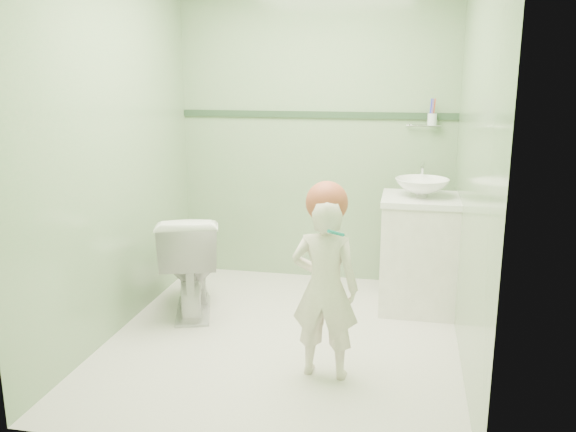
# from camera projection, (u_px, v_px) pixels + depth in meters

# --- Properties ---
(ground) EXTENTS (2.50, 2.50, 0.00)m
(ground) POSITION_uv_depth(u_px,v_px,m) (283.00, 338.00, 3.86)
(ground) COLOR silver
(ground) RESTS_ON ground
(room_shell) EXTENTS (2.50, 2.54, 2.40)m
(room_shell) POSITION_uv_depth(u_px,v_px,m) (283.00, 154.00, 3.58)
(room_shell) COLOR #83AE7C
(room_shell) RESTS_ON ground
(trim_stripe) EXTENTS (2.20, 0.02, 0.05)m
(trim_stripe) POSITION_uv_depth(u_px,v_px,m) (316.00, 115.00, 4.72)
(trim_stripe) COLOR #2C462E
(trim_stripe) RESTS_ON room_shell
(vanity) EXTENTS (0.52, 0.50, 0.80)m
(vanity) POSITION_uv_depth(u_px,v_px,m) (418.00, 255.00, 4.27)
(vanity) COLOR silver
(vanity) RESTS_ON ground
(counter) EXTENTS (0.54, 0.52, 0.04)m
(counter) POSITION_uv_depth(u_px,v_px,m) (421.00, 199.00, 4.17)
(counter) COLOR white
(counter) RESTS_ON vanity
(basin) EXTENTS (0.37, 0.37, 0.13)m
(basin) POSITION_uv_depth(u_px,v_px,m) (422.00, 188.00, 4.16)
(basin) COLOR white
(basin) RESTS_ON counter
(faucet) EXTENTS (0.03, 0.13, 0.18)m
(faucet) POSITION_uv_depth(u_px,v_px,m) (422.00, 172.00, 4.31)
(faucet) COLOR silver
(faucet) RESTS_ON counter
(cup_holder) EXTENTS (0.26, 0.07, 0.21)m
(cup_holder) POSITION_uv_depth(u_px,v_px,m) (431.00, 119.00, 4.50)
(cup_holder) COLOR silver
(cup_holder) RESTS_ON room_shell
(toilet) EXTENTS (0.61, 0.81, 0.73)m
(toilet) POSITION_uv_depth(u_px,v_px,m) (190.00, 262.00, 4.22)
(toilet) COLOR white
(toilet) RESTS_ON ground
(toddler) EXTENTS (0.39, 0.27, 1.03)m
(toddler) POSITION_uv_depth(u_px,v_px,m) (325.00, 289.00, 3.29)
(toddler) COLOR beige
(toddler) RESTS_ON ground
(hair_cap) EXTENTS (0.23, 0.23, 0.23)m
(hair_cap) POSITION_uv_depth(u_px,v_px,m) (327.00, 202.00, 3.20)
(hair_cap) COLOR #A94C32
(hair_cap) RESTS_ON toddler
(teal_toothbrush) EXTENTS (0.11, 0.13, 0.08)m
(teal_toothbrush) POSITION_uv_depth(u_px,v_px,m) (335.00, 232.00, 3.07)
(teal_toothbrush) COLOR #0C847B
(teal_toothbrush) RESTS_ON toddler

